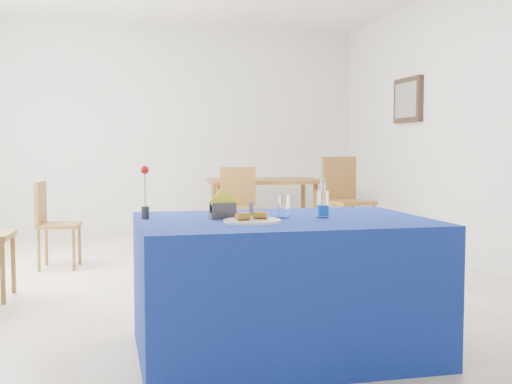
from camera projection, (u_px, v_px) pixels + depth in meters
floor at (224, 284)px, 5.41m from camera, size 7.00×7.00×0.00m
room_shell at (223, 75)px, 5.29m from camera, size 7.00×7.00×7.00m
picture_frame at (408, 100)px, 7.41m from camera, size 0.06×0.64×0.52m
picture_art at (406, 100)px, 7.41m from camera, size 0.02×0.52×0.40m
plate at (252, 221)px, 3.38m from camera, size 0.30×0.30×0.01m
drinking_glass at (284, 206)px, 3.60m from camera, size 0.07×0.07×0.13m
salt_shaker at (226, 210)px, 3.60m from camera, size 0.03×0.03×0.08m
pepper_shaker at (251, 209)px, 3.66m from camera, size 0.03×0.03×0.08m
blue_table at (283, 286)px, 3.60m from camera, size 1.60×1.10×0.76m
water_bottle at (323, 205)px, 3.61m from camera, size 0.07×0.07×0.21m
napkin_holder at (223, 210)px, 3.55m from camera, size 0.16×0.09×0.17m
rose_vase at (145, 194)px, 3.53m from camera, size 0.05×0.05×0.30m
oak_table at (263, 185)px, 8.13m from camera, size 1.46×1.01×0.76m
chair_bg_left at (239, 201)px, 7.37m from camera, size 0.44×0.44×0.93m
chair_bg_right at (344, 194)px, 7.52m from camera, size 0.56×0.56×1.05m
chair_win_b at (51, 218)px, 6.11m from camera, size 0.42×0.42×0.83m
banana_pieces at (252, 216)px, 3.38m from camera, size 0.19×0.10×0.04m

